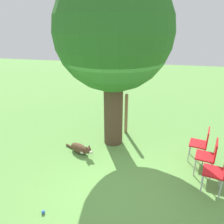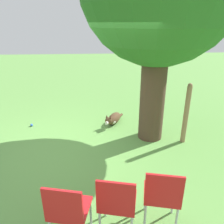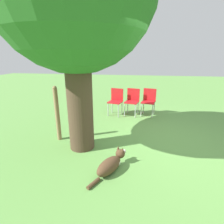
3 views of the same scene
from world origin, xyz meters
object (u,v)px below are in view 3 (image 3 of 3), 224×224
Objects in this scene: dog at (111,164)px; red_chair_2 at (116,100)px; red_chair_0 at (149,100)px; fence_post at (57,114)px; red_chair_1 at (132,100)px.

dog is 3.23m from red_chair_2.
dog is at bearing 19.40° from red_chair_2.
red_chair_0 reaches higher than dog.
red_chair_0 is 1.14m from red_chair_2.
dog is 0.71× the size of fence_post.
red_chair_1 is at bearing -37.68° from fence_post.
fence_post reaches higher than dog.
red_chair_1 is (3.26, -0.23, 0.41)m from dog.
red_chair_0 is at bearing 110.63° from red_chair_1.
red_chair_0 is 1.00× the size of red_chair_2.
fence_post is at bearing 82.72° from dog.
fence_post is 2.43m from red_chair_2.
fence_post is 3.23m from red_chair_0.
fence_post is at bearing -24.35° from red_chair_1.
red_chair_1 is (-0.07, 0.57, 0.00)m from red_chair_0.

